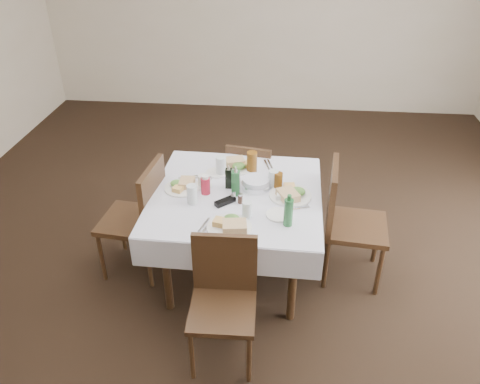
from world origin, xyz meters
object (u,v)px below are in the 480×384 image
(chair_east, at_px, (345,216))
(water_s, at_px, (247,210))
(dining_table, at_px, (236,203))
(bread_basket, at_px, (256,183))
(water_w, at_px, (192,194))
(chair_north, at_px, (251,179))
(water_n, at_px, (221,165))
(chair_west, at_px, (142,213))
(oil_cruet_green, at_px, (236,182))
(coffee_mug, at_px, (204,181))
(green_bottle, at_px, (288,212))
(water_e, at_px, (273,179))
(ketchup_bottle, at_px, (205,185))
(chair_south, at_px, (224,292))
(oil_cruet_dark, at_px, (229,178))

(chair_east, height_order, water_s, chair_east)
(dining_table, bearing_deg, bread_basket, 33.97)
(water_w, height_order, bread_basket, water_w)
(chair_north, relative_size, water_n, 5.57)
(chair_east, bearing_deg, chair_west, -176.32)
(oil_cruet_green, height_order, coffee_mug, oil_cruet_green)
(chair_north, bearing_deg, green_bottle, -73.08)
(dining_table, height_order, green_bottle, green_bottle)
(dining_table, bearing_deg, water_e, 23.45)
(water_w, distance_m, oil_cruet_green, 0.33)
(chair_west, bearing_deg, ketchup_bottle, -0.50)
(dining_table, height_order, water_s, water_s)
(water_s, xyz_separation_m, oil_cruet_green, (-0.10, 0.28, 0.04))
(bread_basket, bearing_deg, chair_east, -1.06)
(water_n, xyz_separation_m, water_w, (-0.15, -0.43, -0.00))
(water_e, bearing_deg, dining_table, -156.55)
(water_w, bearing_deg, oil_cruet_green, 24.96)
(water_w, bearing_deg, chair_south, -63.79)
(chair_north, height_order, oil_cruet_dark, oil_cruet_dark)
(water_e, bearing_deg, green_bottle, -76.48)
(water_s, height_order, coffee_mug, water_s)
(chair_west, height_order, green_bottle, green_bottle)
(water_w, xyz_separation_m, bread_basket, (0.43, 0.25, -0.04))
(chair_west, distance_m, water_s, 0.92)
(chair_north, relative_size, water_s, 6.91)
(chair_south, distance_m, oil_cruet_green, 0.82)
(ketchup_bottle, bearing_deg, chair_south, -73.23)
(dining_table, distance_m, water_s, 0.35)
(water_n, distance_m, oil_cruet_green, 0.33)
(coffee_mug, bearing_deg, water_n, 61.68)
(chair_east, bearing_deg, water_e, 176.45)
(water_s, distance_m, coffee_mug, 0.51)
(water_s, relative_size, water_e, 0.88)
(chair_south, distance_m, ketchup_bottle, 0.83)
(chair_north, relative_size, oil_cruet_green, 3.42)
(chair_south, distance_m, water_e, 0.96)
(chair_east, bearing_deg, oil_cruet_green, -172.87)
(chair_east, relative_size, ketchup_bottle, 6.54)
(oil_cruet_dark, relative_size, coffee_mug, 1.53)
(chair_west, xyz_separation_m, green_bottle, (1.11, -0.34, 0.32))
(chair_west, bearing_deg, water_e, 7.68)
(chair_east, height_order, water_w, chair_east)
(chair_south, height_order, bread_basket, chair_south)
(chair_north, distance_m, bread_basket, 0.69)
(water_e, xyz_separation_m, ketchup_bottle, (-0.49, -0.14, 0.00))
(chair_south, relative_size, oil_cruet_green, 3.56)
(bread_basket, height_order, oil_cruet_dark, oil_cruet_dark)
(chair_north, xyz_separation_m, ketchup_bottle, (-0.28, -0.73, 0.36))
(chair_west, bearing_deg, oil_cruet_dark, 7.95)
(chair_west, xyz_separation_m, water_n, (0.58, 0.29, 0.29))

